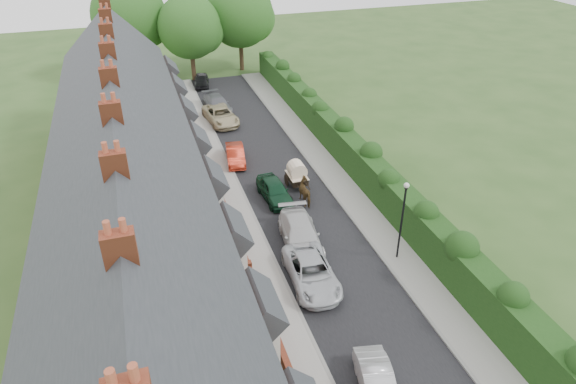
# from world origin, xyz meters

# --- Properties ---
(ground) EXTENTS (140.00, 140.00, 0.00)m
(ground) POSITION_xyz_m (0.00, 0.00, 0.00)
(ground) COLOR #2D4C1E
(ground) RESTS_ON ground
(road) EXTENTS (6.00, 58.00, 0.02)m
(road) POSITION_xyz_m (-0.50, 11.00, 0.01)
(road) COLOR black
(road) RESTS_ON ground
(pavement_hedge_side) EXTENTS (2.20, 58.00, 0.12)m
(pavement_hedge_side) POSITION_xyz_m (3.60, 11.00, 0.06)
(pavement_hedge_side) COLOR gray
(pavement_hedge_side) RESTS_ON ground
(pavement_house_side) EXTENTS (1.70, 58.00, 0.12)m
(pavement_house_side) POSITION_xyz_m (-4.35, 11.00, 0.06)
(pavement_house_side) COLOR gray
(pavement_house_side) RESTS_ON ground
(kerb_hedge_side) EXTENTS (0.18, 58.00, 0.13)m
(kerb_hedge_side) POSITION_xyz_m (2.55, 11.00, 0.07)
(kerb_hedge_side) COLOR gray
(kerb_hedge_side) RESTS_ON ground
(kerb_house_side) EXTENTS (0.18, 58.00, 0.13)m
(kerb_house_side) POSITION_xyz_m (-3.55, 11.00, 0.07)
(kerb_house_side) COLOR gray
(kerb_house_side) RESTS_ON ground
(hedge) EXTENTS (2.10, 58.00, 2.85)m
(hedge) POSITION_xyz_m (5.40, 11.00, 1.60)
(hedge) COLOR black
(hedge) RESTS_ON ground
(terrace_row) EXTENTS (9.05, 40.50, 11.50)m
(terrace_row) POSITION_xyz_m (-10.87, 9.98, 4.47)
(terrace_row) COLOR brown
(terrace_row) RESTS_ON ground
(garden_wall_row) EXTENTS (0.35, 40.35, 1.10)m
(garden_wall_row) POSITION_xyz_m (-5.35, 10.00, 0.46)
(garden_wall_row) COLOR brown
(garden_wall_row) RESTS_ON ground
(lamppost) EXTENTS (0.32, 0.32, 5.16)m
(lamppost) POSITION_xyz_m (3.40, 4.00, 3.30)
(lamppost) COLOR black
(lamppost) RESTS_ON ground
(tree_far_left) EXTENTS (7.14, 6.80, 9.29)m
(tree_far_left) POSITION_xyz_m (-2.65, 40.08, 5.71)
(tree_far_left) COLOR #332316
(tree_far_left) RESTS_ON ground
(tree_far_right) EXTENTS (7.98, 7.60, 10.31)m
(tree_far_right) POSITION_xyz_m (3.39, 42.08, 6.31)
(tree_far_right) COLOR #332316
(tree_far_right) RESTS_ON ground
(tree_far_back) EXTENTS (8.40, 8.00, 10.82)m
(tree_far_back) POSITION_xyz_m (-8.59, 43.08, 6.62)
(tree_far_back) COLOR #332316
(tree_far_back) RESTS_ON ground
(car_silver_a) EXTENTS (2.11, 4.08, 1.28)m
(car_silver_a) POSITION_xyz_m (-1.96, -4.20, 0.64)
(car_silver_a) COLOR silver
(car_silver_a) RESTS_ON ground
(car_silver_b) EXTENTS (2.69, 5.31, 1.44)m
(car_silver_b) POSITION_xyz_m (-2.15, 3.52, 0.72)
(car_silver_b) COLOR silver
(car_silver_b) RESTS_ON ground
(car_white) EXTENTS (2.79, 5.54, 1.54)m
(car_white) POSITION_xyz_m (-1.61, 7.00, 0.77)
(car_white) COLOR silver
(car_white) RESTS_ON ground
(car_green) EXTENTS (1.94, 4.30, 1.43)m
(car_green) POSITION_xyz_m (-1.60, 12.60, 0.72)
(car_green) COLOR #10361F
(car_green) RESTS_ON ground
(car_red) EXTENTS (1.86, 4.02, 1.28)m
(car_red) POSITION_xyz_m (-2.97, 18.95, 0.64)
(car_red) COLOR #A02311
(car_red) RESTS_ON ground
(car_beige) EXTENTS (2.98, 5.44, 1.45)m
(car_beige) POSITION_xyz_m (-2.52, 27.09, 0.72)
(car_beige) COLOR #BCAF88
(car_beige) RESTS_ON ground
(car_grey) EXTENTS (2.53, 5.07, 1.42)m
(car_grey) POSITION_xyz_m (-2.25, 30.13, 0.71)
(car_grey) COLOR slate
(car_grey) RESTS_ON ground
(car_black) EXTENTS (2.15, 4.00, 1.29)m
(car_black) POSITION_xyz_m (-2.55, 37.62, 0.65)
(car_black) COLOR black
(car_black) RESTS_ON ground
(horse) EXTENTS (1.04, 2.04, 1.67)m
(horse) POSITION_xyz_m (0.39, 11.53, 0.83)
(horse) COLOR #523C1E
(horse) RESTS_ON ground
(horse_cart) EXTENTS (1.31, 2.90, 2.09)m
(horse_cart) POSITION_xyz_m (0.39, 13.66, 1.20)
(horse_cart) COLOR black
(horse_cart) RESTS_ON ground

